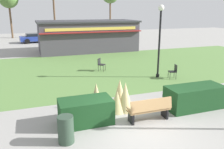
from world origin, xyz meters
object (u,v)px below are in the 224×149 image
Objects in this scene: park_bench at (149,109)px; parked_car_center_slot at (73,36)px; trash_bin at (66,130)px; food_kiosk at (87,36)px; cafe_chair_west at (101,63)px; parked_car_west_slot at (36,38)px; cafe_chair_east at (174,70)px; lamppost_mid at (160,33)px.

park_bench is 25.36m from parked_car_center_slot.
trash_bin is 0.22× the size of parked_car_center_slot.
cafe_chair_west is at bearing -97.87° from food_kiosk.
food_kiosk is (4.94, 17.21, 1.11)m from trash_bin.
parked_car_west_slot reaches higher than trash_bin.
cafe_chair_east is (3.76, -3.40, 0.00)m from cafe_chair_west.
park_bench is 1.91× the size of cafe_chair_west.
parked_car_west_slot reaches higher than cafe_chair_east.
cafe_chair_east is 20.79m from parked_car_center_slot.
cafe_chair_west is 17.28m from parked_car_center_slot.
parked_car_west_slot reaches higher than park_bench.
parked_car_west_slot is at bearing -179.96° from parked_car_center_slot.
food_kiosk reaches higher than cafe_chair_east.
trash_bin is 1.03× the size of cafe_chair_west.
trash_bin is 17.94m from food_kiosk.
lamppost_mid is 1.03× the size of parked_car_west_slot.
lamppost_mid is (3.45, 5.29, 2.32)m from park_bench.
park_bench is at bearing -82.75° from parked_car_west_slot.
food_kiosk is at bearing 84.30° from park_bench.
parked_car_center_slot is (-1.78, 20.01, -2.16)m from lamppost_mid.
food_kiosk is 8.83m from cafe_chair_west.
cafe_chair_west is at bearing -77.91° from parked_car_west_slot.
cafe_chair_east is at bearing 47.85° from park_bench.
food_kiosk reaches higher than park_bench.
lamppost_mid is 5.03× the size of cafe_chair_east.
trash_bin is at bearing -139.47° from lamppost_mid.
park_bench is 6.73m from lamppost_mid.
park_bench is 8.08m from cafe_chair_west.
food_kiosk is at bearing 73.98° from trash_bin.
parked_car_west_slot is (-3.69, 17.23, 0.12)m from cafe_chair_west.
parked_car_west_slot is at bearing 109.85° from cafe_chair_east.
lamppost_mid reaches higher than park_bench.
cafe_chair_east is 0.20× the size of parked_car_west_slot.
park_bench is 16.87m from food_kiosk.
parked_car_center_slot is (0.00, 8.55, -0.93)m from food_kiosk.
trash_bin is 26.23m from parked_car_center_slot.
park_bench is 25.50m from parked_car_west_slot.
lamppost_mid is at bearing 40.53° from trash_bin.
trash_bin is 1.03× the size of cafe_chair_east.
lamppost_mid is 2.48m from cafe_chair_east.
food_kiosk is (1.67, 16.75, 1.09)m from park_bench.
trash_bin reaches higher than cafe_chair_east.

